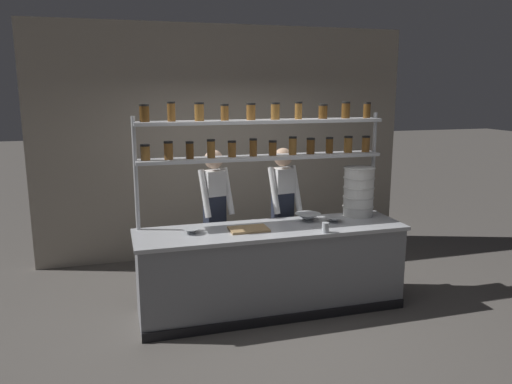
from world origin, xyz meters
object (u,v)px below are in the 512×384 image
(prep_bowl_center_back, at_px, (191,231))
(serving_cup_front, at_px, (325,228))
(prep_bowl_near_left, at_px, (308,217))
(prep_bowl_center_front, at_px, (334,220))
(chef_center, at_px, (283,208))
(spice_shelf_unit, at_px, (262,143))
(container_stack, at_px, (359,192))
(chef_left, at_px, (215,212))
(cutting_board, at_px, (249,229))

(prep_bowl_center_back, height_order, serving_cup_front, serving_cup_front)
(prep_bowl_near_left, height_order, prep_bowl_center_front, prep_bowl_near_left)
(prep_bowl_near_left, bearing_deg, chef_center, 110.20)
(chef_center, xyz_separation_m, prep_bowl_center_front, (0.40, -0.55, -0.03))
(spice_shelf_unit, height_order, prep_bowl_center_front, spice_shelf_unit)
(chef_center, height_order, prep_bowl_center_front, chef_center)
(chef_center, bearing_deg, container_stack, -32.95)
(chef_left, height_order, cutting_board, chef_left)
(chef_left, xyz_separation_m, serving_cup_front, (0.95, -0.97, 0.00))
(cutting_board, xyz_separation_m, prep_bowl_center_front, (0.99, 0.05, 0.01))
(spice_shelf_unit, xyz_separation_m, prep_bowl_center_front, (0.73, -0.30, -0.84))
(cutting_board, distance_m, prep_bowl_center_back, 0.59)
(serving_cup_front, bearing_deg, chef_center, 99.36)
(cutting_board, xyz_separation_m, prep_bowl_center_back, (-0.58, 0.06, 0.01))
(cutting_board, height_order, serving_cup_front, serving_cup_front)
(prep_bowl_center_front, bearing_deg, prep_bowl_center_back, 179.95)
(prep_bowl_center_front, relative_size, serving_cup_front, 1.93)
(prep_bowl_center_front, bearing_deg, chef_center, 126.45)
(prep_bowl_near_left, bearing_deg, container_stack, 4.64)
(chef_left, distance_m, prep_bowl_near_left, 1.07)
(prep_bowl_center_front, distance_m, serving_cup_front, 0.43)
(cutting_board, bearing_deg, prep_bowl_center_back, 174.51)
(chef_left, bearing_deg, prep_bowl_center_back, -133.59)
(spice_shelf_unit, bearing_deg, prep_bowl_center_front, -22.22)
(spice_shelf_unit, bearing_deg, chef_left, 145.63)
(spice_shelf_unit, bearing_deg, prep_bowl_center_back, -160.49)
(container_stack, distance_m, prep_bowl_center_front, 0.50)
(spice_shelf_unit, xyz_separation_m, prep_bowl_center_back, (-0.84, -0.30, -0.84))
(serving_cup_front, bearing_deg, chef_left, 134.29)
(prep_bowl_center_front, bearing_deg, chef_left, 152.68)
(cutting_board, relative_size, prep_bowl_near_left, 1.39)
(container_stack, bearing_deg, prep_bowl_center_front, -154.00)
(container_stack, xyz_separation_m, prep_bowl_center_back, (-1.96, -0.19, -0.25))
(spice_shelf_unit, relative_size, serving_cup_front, 26.64)
(spice_shelf_unit, height_order, prep_bowl_center_back, spice_shelf_unit)
(container_stack, relative_size, prep_bowl_center_back, 2.81)
(spice_shelf_unit, relative_size, chef_left, 1.63)
(container_stack, xyz_separation_m, prep_bowl_near_left, (-0.64, -0.05, -0.24))
(cutting_board, xyz_separation_m, prep_bowl_near_left, (0.73, 0.19, 0.03))
(cutting_board, distance_m, prep_bowl_center_front, 0.99)
(spice_shelf_unit, distance_m, chef_left, 0.99)
(spice_shelf_unit, distance_m, cutting_board, 0.96)
(container_stack, height_order, prep_bowl_center_front, container_stack)
(prep_bowl_center_back, distance_m, serving_cup_front, 1.36)
(chef_left, height_order, prep_bowl_center_back, chef_left)
(spice_shelf_unit, distance_m, prep_bowl_center_front, 1.15)
(chef_center, relative_size, container_stack, 3.01)
(prep_bowl_near_left, relative_size, serving_cup_front, 2.79)
(container_stack, bearing_deg, cutting_board, -169.92)
(chef_left, xyz_separation_m, prep_bowl_near_left, (0.95, -0.48, -0.01))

